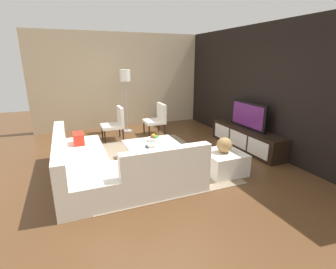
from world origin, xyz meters
TOP-DOWN VIEW (x-y plane):
  - ground_plane at (0.00, 0.00)m, footprint 14.00×14.00m
  - feature_wall_back at (0.00, 2.70)m, footprint 6.40×0.12m
  - side_wall_left at (-3.20, 0.20)m, footprint 0.12×5.20m
  - area_rug at (-0.10, 0.00)m, footprint 3.12×2.57m
  - media_console at (-0.00, 2.40)m, footprint 2.15×0.47m
  - television at (0.00, 2.40)m, footprint 1.15×0.06m
  - sectional_couch at (0.51, -0.92)m, footprint 2.48×2.26m
  - coffee_table at (-0.10, 0.10)m, footprint 0.96×1.07m
  - accent_chair_near at (-1.82, -0.32)m, footprint 0.52×0.54m
  - floor_lamp at (-2.52, 0.14)m, footprint 0.30×0.30m
  - ottoman at (0.92, 1.14)m, footprint 0.70×0.70m
  - fruit_bowl at (-0.28, 0.20)m, footprint 0.28×0.28m
  - accent_chair_far at (-1.89, 0.85)m, footprint 0.56×0.53m
  - decorative_ball at (0.92, 1.14)m, footprint 0.28×0.28m
  - book_stack at (0.12, -0.02)m, footprint 0.21×0.14m

SIDE VIEW (x-z plane):
  - ground_plane at x=0.00m, z-range 0.00..0.00m
  - area_rug at x=-0.10m, z-range 0.00..0.01m
  - ottoman at x=0.92m, z-range 0.00..0.40m
  - coffee_table at x=-0.10m, z-range 0.01..0.39m
  - media_console at x=0.00m, z-range 0.00..0.50m
  - sectional_couch at x=0.51m, z-range -0.12..0.68m
  - book_stack at x=0.12m, z-range 0.38..0.44m
  - fruit_bowl at x=-0.28m, z-range 0.36..0.50m
  - accent_chair_near at x=-1.82m, z-range 0.05..0.92m
  - accent_chair_far at x=-1.89m, z-range 0.05..0.92m
  - decorative_ball at x=0.92m, z-range 0.40..0.68m
  - television at x=0.00m, z-range 0.50..1.11m
  - feature_wall_back at x=0.00m, z-range 0.00..2.80m
  - side_wall_left at x=-3.20m, z-range 0.00..2.80m
  - floor_lamp at x=-2.52m, z-range 0.60..2.37m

